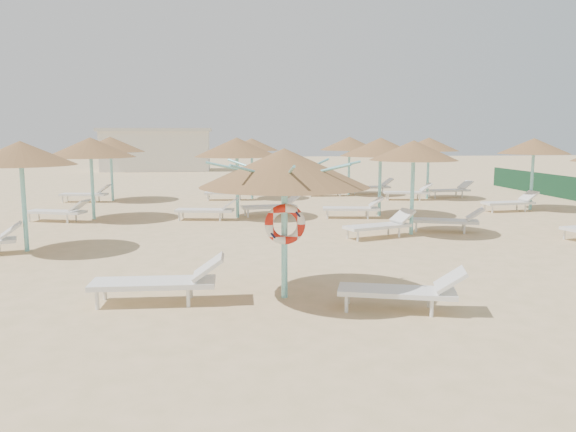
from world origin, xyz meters
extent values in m
plane|color=#DDB687|center=(0.00, 0.00, 0.00)|extent=(120.00, 120.00, 0.00)
cylinder|color=#7CD5D7|center=(0.09, -0.12, 1.09)|extent=(0.11, 0.11, 2.18)
cone|color=olive|center=(0.09, -0.12, 2.28)|extent=(2.90, 2.90, 0.65)
cylinder|color=#7CD5D7|center=(0.09, -0.12, 2.03)|extent=(0.20, 0.20, 0.12)
cylinder|color=#7CD5D7|center=(0.76, -0.12, 2.22)|extent=(1.31, 0.04, 0.34)
cylinder|color=#7CD5D7|center=(0.56, 0.35, 2.22)|extent=(0.96, 0.96, 0.34)
cylinder|color=#7CD5D7|center=(0.09, 0.55, 2.22)|extent=(0.04, 1.31, 0.34)
cylinder|color=#7CD5D7|center=(-0.38, 0.35, 2.22)|extent=(0.96, 0.96, 0.34)
cylinder|color=#7CD5D7|center=(-0.58, -0.12, 2.22)|extent=(1.31, 0.04, 0.34)
cylinder|color=#7CD5D7|center=(-0.38, -0.59, 2.22)|extent=(0.96, 0.96, 0.34)
cylinder|color=#7CD5D7|center=(0.09, -0.79, 2.22)|extent=(0.04, 1.31, 0.34)
cylinder|color=#7CD5D7|center=(0.56, -0.59, 2.22)|extent=(0.96, 0.96, 0.34)
torus|color=red|center=(0.09, -0.22, 1.32)|extent=(0.70, 0.15, 0.70)
cylinder|color=white|center=(-3.02, -0.44, 0.15)|extent=(0.07, 0.07, 0.30)
cylinder|color=white|center=(-3.01, 0.10, 0.15)|extent=(0.07, 0.07, 0.30)
cylinder|color=white|center=(-1.55, -0.48, 0.15)|extent=(0.07, 0.07, 0.30)
cylinder|color=white|center=(-1.54, 0.06, 0.15)|extent=(0.07, 0.07, 0.30)
cube|color=white|center=(-2.14, -0.19, 0.35)|extent=(2.09, 0.73, 0.09)
cube|color=white|center=(-1.22, -0.22, 0.61)|extent=(0.55, 0.67, 0.40)
cylinder|color=white|center=(0.99, -1.07, 0.14)|extent=(0.06, 0.06, 0.28)
cylinder|color=white|center=(1.12, -0.60, 0.14)|extent=(0.06, 0.06, 0.28)
cylinder|color=white|center=(2.26, -1.44, 0.14)|extent=(0.06, 0.06, 0.28)
cylinder|color=white|center=(2.40, -0.96, 0.14)|extent=(0.06, 0.06, 0.28)
cube|color=white|center=(1.81, -1.05, 0.32)|extent=(1.97, 1.11, 0.08)
cube|color=white|center=(2.62, -1.28, 0.55)|extent=(0.62, 0.70, 0.36)
cylinder|color=#7CD5D7|center=(-5.73, 4.49, 1.15)|extent=(0.11, 0.11, 2.30)
cone|color=olive|center=(-5.73, 4.49, 2.39)|extent=(2.56, 2.56, 0.58)
cylinder|color=#7CD5D7|center=(-5.73, 4.49, 2.15)|extent=(0.20, 0.20, 0.12)
cube|color=white|center=(-6.02, 4.34, 0.56)|extent=(0.64, 0.72, 0.36)
cylinder|color=#7CD5D7|center=(-5.27, 9.64, 1.15)|extent=(0.11, 0.11, 2.30)
cone|color=olive|center=(-5.27, 9.64, 2.40)|extent=(2.90, 2.90, 0.65)
cylinder|color=#7CD5D7|center=(-5.27, 9.64, 2.15)|extent=(0.20, 0.20, 0.12)
cylinder|color=white|center=(-7.21, 9.23, 0.14)|extent=(0.06, 0.06, 0.28)
cylinder|color=white|center=(-7.06, 9.71, 0.14)|extent=(0.06, 0.06, 0.28)
cylinder|color=white|center=(-5.92, 8.84, 0.14)|extent=(0.06, 0.06, 0.28)
cylinder|color=white|center=(-5.77, 9.32, 0.14)|extent=(0.06, 0.06, 0.28)
cube|color=white|center=(-6.37, 9.24, 0.32)|extent=(2.00, 1.14, 0.08)
cube|color=white|center=(-5.56, 8.99, 0.56)|extent=(0.64, 0.71, 0.36)
cylinder|color=#7CD5D7|center=(-5.66, 14.99, 1.15)|extent=(0.11, 0.11, 2.30)
cone|color=olive|center=(-5.66, 14.99, 2.40)|extent=(2.83, 2.83, 0.64)
cylinder|color=#7CD5D7|center=(-5.66, 14.99, 2.15)|extent=(0.20, 0.20, 0.12)
cylinder|color=white|center=(-7.58, 14.45, 0.14)|extent=(0.06, 0.06, 0.28)
cylinder|color=white|center=(-7.51, 14.94, 0.14)|extent=(0.06, 0.06, 0.28)
cylinder|color=white|center=(-6.24, 14.27, 0.14)|extent=(0.06, 0.06, 0.28)
cylinder|color=white|center=(-6.18, 14.76, 0.14)|extent=(0.06, 0.06, 0.28)
cube|color=white|center=(-6.76, 14.59, 0.32)|extent=(1.97, 0.87, 0.08)
cube|color=white|center=(-5.91, 14.48, 0.56)|extent=(0.56, 0.66, 0.36)
cylinder|color=#7CD5D7|center=(-0.47, 9.45, 1.15)|extent=(0.11, 0.11, 2.30)
cone|color=olive|center=(-0.47, 9.45, 2.40)|extent=(2.85, 2.85, 0.64)
cylinder|color=#7CD5D7|center=(-0.47, 9.45, 2.15)|extent=(0.20, 0.20, 0.12)
cylinder|color=white|center=(-2.40, 8.94, 0.14)|extent=(0.06, 0.06, 0.28)
cylinder|color=white|center=(-2.32, 9.43, 0.14)|extent=(0.06, 0.06, 0.28)
cylinder|color=white|center=(-1.07, 8.72, 0.14)|extent=(0.06, 0.06, 0.28)
cylinder|color=white|center=(-0.99, 9.21, 0.14)|extent=(0.06, 0.06, 0.28)
cube|color=white|center=(-1.57, 9.05, 0.32)|extent=(1.98, 0.92, 0.08)
cube|color=white|center=(-0.73, 8.91, 0.56)|extent=(0.58, 0.67, 0.36)
cylinder|color=white|center=(-0.12, 9.37, 0.14)|extent=(0.06, 0.06, 0.28)
cylinder|color=white|center=(-0.20, 9.87, 0.14)|extent=(0.06, 0.06, 0.28)
cylinder|color=white|center=(1.21, 9.60, 0.14)|extent=(0.06, 0.06, 0.28)
cylinder|color=white|center=(1.13, 10.09, 0.14)|extent=(0.06, 0.06, 0.28)
cube|color=white|center=(0.63, 9.75, 0.32)|extent=(1.98, 0.92, 0.08)
cube|color=white|center=(1.47, 9.89, 0.56)|extent=(0.58, 0.67, 0.36)
cylinder|color=#7CD5D7|center=(0.32, 15.00, 1.15)|extent=(0.11, 0.11, 2.30)
cone|color=olive|center=(0.32, 15.00, 2.38)|extent=(2.35, 2.35, 0.53)
cylinder|color=#7CD5D7|center=(0.32, 15.00, 2.15)|extent=(0.20, 0.20, 0.12)
cylinder|color=white|center=(-1.60, 14.41, 0.14)|extent=(0.06, 0.06, 0.28)
cylinder|color=white|center=(-1.56, 14.91, 0.14)|extent=(0.06, 0.06, 0.28)
cylinder|color=white|center=(-0.25, 14.32, 0.14)|extent=(0.06, 0.06, 0.28)
cylinder|color=white|center=(-0.22, 14.82, 0.14)|extent=(0.06, 0.06, 0.28)
cube|color=white|center=(-0.78, 14.60, 0.32)|extent=(1.94, 0.75, 0.08)
cube|color=white|center=(0.06, 14.55, 0.56)|extent=(0.53, 0.63, 0.36)
cylinder|color=#7CD5D7|center=(4.36, 5.65, 1.15)|extent=(0.11, 0.11, 2.30)
cone|color=olive|center=(4.36, 5.65, 2.38)|extent=(2.46, 2.46, 0.55)
cylinder|color=#7CD5D7|center=(4.36, 5.65, 2.15)|extent=(0.20, 0.20, 0.12)
cylinder|color=white|center=(2.58, 4.75, 0.14)|extent=(0.06, 0.06, 0.28)
cylinder|color=white|center=(2.42, 5.22, 0.14)|extent=(0.06, 0.06, 0.28)
cylinder|color=white|center=(3.86, 5.19, 0.14)|extent=(0.06, 0.06, 0.28)
cylinder|color=white|center=(3.69, 5.67, 0.14)|extent=(0.06, 0.06, 0.28)
cube|color=white|center=(3.26, 5.25, 0.32)|extent=(2.00, 1.22, 0.08)
cube|color=white|center=(4.06, 5.53, 0.56)|extent=(0.66, 0.73, 0.36)
cylinder|color=white|center=(4.62, 5.98, 0.14)|extent=(0.06, 0.06, 0.28)
cylinder|color=white|center=(4.78, 6.45, 0.14)|extent=(0.06, 0.06, 0.28)
cylinder|color=white|center=(5.89, 5.53, 0.14)|extent=(0.06, 0.06, 0.28)
cylinder|color=white|center=(6.06, 6.00, 0.14)|extent=(0.06, 0.06, 0.28)
cube|color=white|center=(5.46, 5.95, 0.32)|extent=(2.00, 1.22, 0.08)
cube|color=white|center=(6.26, 5.66, 0.56)|extent=(0.66, 0.73, 0.36)
cylinder|color=#7CD5D7|center=(4.46, 9.31, 1.15)|extent=(0.11, 0.11, 2.30)
cone|color=olive|center=(4.46, 9.31, 2.39)|extent=(2.79, 2.79, 0.63)
cylinder|color=#7CD5D7|center=(4.46, 9.31, 2.15)|extent=(0.20, 0.20, 0.12)
cylinder|color=white|center=(2.53, 8.79, 0.14)|extent=(0.06, 0.06, 0.28)
cylinder|color=white|center=(2.60, 9.29, 0.14)|extent=(0.06, 0.06, 0.28)
cylinder|color=white|center=(3.86, 8.58, 0.14)|extent=(0.06, 0.06, 0.28)
cylinder|color=white|center=(3.94, 9.07, 0.14)|extent=(0.06, 0.06, 0.28)
cube|color=white|center=(3.36, 8.91, 0.32)|extent=(1.97, 0.91, 0.08)
cube|color=white|center=(4.20, 8.78, 0.56)|extent=(0.57, 0.67, 0.36)
cylinder|color=#7CD5D7|center=(4.90, 16.08, 1.15)|extent=(0.11, 0.11, 2.30)
cone|color=olive|center=(4.90, 16.08, 2.39)|extent=(2.74, 2.74, 0.62)
cylinder|color=#7CD5D7|center=(4.90, 16.08, 2.15)|extent=(0.20, 0.20, 0.12)
cylinder|color=white|center=(3.00, 15.44, 0.14)|extent=(0.06, 0.06, 0.28)
cylinder|color=white|center=(3.00, 15.94, 0.14)|extent=(0.06, 0.06, 0.28)
cylinder|color=white|center=(4.35, 15.43, 0.14)|extent=(0.06, 0.06, 0.28)
cylinder|color=white|center=(4.35, 15.93, 0.14)|extent=(0.06, 0.06, 0.28)
cube|color=white|center=(3.80, 15.68, 0.32)|extent=(1.90, 0.63, 0.08)
cube|color=white|center=(4.65, 15.68, 0.56)|extent=(0.49, 0.60, 0.36)
cylinder|color=white|center=(5.20, 16.13, 0.14)|extent=(0.06, 0.06, 0.28)
cylinder|color=white|center=(5.20, 16.63, 0.14)|extent=(0.06, 0.06, 0.28)
cylinder|color=white|center=(6.55, 16.13, 0.14)|extent=(0.06, 0.06, 0.28)
cylinder|color=white|center=(6.55, 16.63, 0.14)|extent=(0.06, 0.06, 0.28)
cube|color=white|center=(6.00, 16.38, 0.32)|extent=(1.90, 0.63, 0.08)
cube|color=white|center=(6.85, 16.39, 0.56)|extent=(0.49, 0.60, 0.36)
cylinder|color=white|center=(8.22, 4.40, 0.14)|extent=(0.06, 0.06, 0.28)
cylinder|color=#7CD5D7|center=(10.56, 10.20, 1.15)|extent=(0.11, 0.11, 2.30)
cone|color=olive|center=(10.56, 10.20, 2.39)|extent=(2.58, 2.58, 0.58)
cylinder|color=#7CD5D7|center=(10.56, 10.20, 2.15)|extent=(0.20, 0.20, 0.12)
cylinder|color=white|center=(8.70, 9.46, 0.14)|extent=(0.06, 0.06, 0.28)
cylinder|color=white|center=(8.64, 9.96, 0.14)|extent=(0.06, 0.06, 0.28)
cylinder|color=white|center=(10.04, 9.62, 0.14)|extent=(0.06, 0.06, 0.28)
cylinder|color=white|center=(9.98, 10.12, 0.14)|extent=(0.06, 0.06, 0.28)
cube|color=white|center=(9.46, 9.80, 0.32)|extent=(1.96, 0.84, 0.08)
cube|color=white|center=(10.31, 9.90, 0.56)|extent=(0.55, 0.65, 0.36)
cylinder|color=#7CD5D7|center=(8.00, 14.15, 1.15)|extent=(0.11, 0.11, 2.30)
cone|color=olive|center=(8.00, 14.15, 2.39)|extent=(2.58, 2.58, 0.58)
cylinder|color=#7CD5D7|center=(8.00, 14.15, 2.15)|extent=(0.20, 0.20, 0.12)
cylinder|color=white|center=(6.07, 13.63, 0.14)|extent=(0.06, 0.06, 0.28)
cylinder|color=white|center=(6.14, 14.12, 0.14)|extent=(0.06, 0.06, 0.28)
cylinder|color=white|center=(7.40, 13.42, 0.14)|extent=(0.06, 0.06, 0.28)
cylinder|color=white|center=(7.48, 13.92, 0.14)|extent=(0.06, 0.06, 0.28)
cube|color=white|center=(6.90, 13.75, 0.32)|extent=(1.97, 0.90, 0.08)
cube|color=white|center=(7.74, 13.63, 0.56)|extent=(0.57, 0.67, 0.36)
cylinder|color=white|center=(8.34, 14.09, 0.14)|extent=(0.06, 0.06, 0.28)
cylinder|color=white|center=(8.27, 14.58, 0.14)|extent=(0.06, 0.06, 0.28)
cylinder|color=white|center=(9.68, 14.29, 0.14)|extent=(0.06, 0.06, 0.28)
cylinder|color=white|center=(9.60, 14.79, 0.14)|extent=(0.06, 0.06, 0.28)
cube|color=white|center=(9.10, 14.45, 0.32)|extent=(1.97, 0.90, 0.08)
cube|color=white|center=(9.94, 14.58, 0.56)|extent=(0.57, 0.67, 0.36)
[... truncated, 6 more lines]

